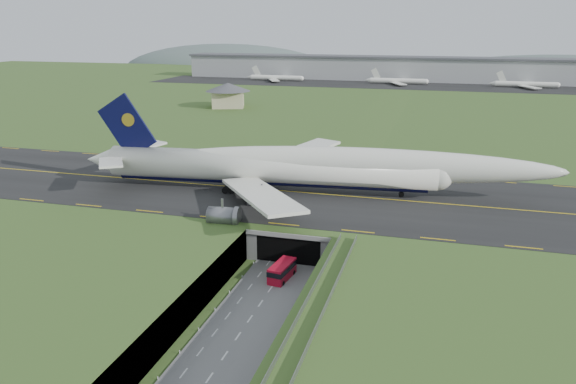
% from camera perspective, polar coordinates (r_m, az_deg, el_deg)
% --- Properties ---
extents(ground, '(900.00, 900.00, 0.00)m').
position_cam_1_polar(ground, '(96.44, -1.29, -9.21)').
color(ground, '#3A5B24').
rests_on(ground, ground).
extents(airfield_deck, '(800.00, 800.00, 6.00)m').
position_cam_1_polar(airfield_deck, '(95.16, -1.30, -7.58)').
color(airfield_deck, gray).
rests_on(airfield_deck, ground).
extents(trench_road, '(12.00, 75.00, 0.20)m').
position_cam_1_polar(trench_road, '(90.03, -2.71, -11.15)').
color(trench_road, slate).
rests_on(trench_road, ground).
extents(taxiway, '(800.00, 44.00, 0.18)m').
position_cam_1_polar(taxiway, '(124.03, 3.14, -0.21)').
color(taxiway, black).
rests_on(taxiway, airfield_deck).
extents(tunnel_portal, '(17.00, 22.30, 6.00)m').
position_cam_1_polar(tunnel_portal, '(109.91, 1.25, -3.97)').
color(tunnel_portal, gray).
rests_on(tunnel_portal, ground).
extents(guideway, '(3.00, 53.00, 7.05)m').
position_cam_1_polar(guideway, '(75.07, 2.56, -12.68)').
color(guideway, '#A8A8A3').
rests_on(guideway, ground).
extents(jumbo_jet, '(106.37, 65.95, 21.92)m').
position_cam_1_polar(jumbo_jet, '(123.50, 1.50, 2.55)').
color(jumbo_jet, white).
rests_on(jumbo_jet, ground).
extents(shuttle_tram, '(3.51, 7.23, 2.85)m').
position_cam_1_polar(shuttle_tram, '(96.99, -0.61, -8.02)').
color(shuttle_tram, red).
rests_on(shuttle_tram, ground).
extents(service_building, '(25.19, 25.19, 10.89)m').
position_cam_1_polar(service_building, '(256.35, -6.11, 9.98)').
color(service_building, '#C2B78C').
rests_on(service_building, ground).
extents(cargo_terminal, '(320.00, 67.00, 15.60)m').
position_cam_1_polar(cargo_terminal, '(384.19, 12.12, 12.16)').
color(cargo_terminal, '#B2B2B2').
rests_on(cargo_terminal, ground).
extents(distant_hills, '(700.00, 91.00, 60.00)m').
position_cam_1_polar(distant_hills, '(516.42, 20.32, 10.59)').
color(distant_hills, '#556663').
rests_on(distant_hills, ground).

